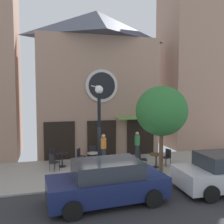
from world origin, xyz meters
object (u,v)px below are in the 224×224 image
(cafe_table_leftmost, at_px, (93,157))
(cafe_table_near_curb, at_px, (156,158))
(pedestrian_orange, at_px, (104,148))
(pedestrian_green, at_px, (137,145))
(cafe_chair_curbside, at_px, (53,161))
(cafe_table_center, at_px, (125,160))
(cafe_chair_near_lamp, at_px, (54,155))
(cafe_table_center_left, at_px, (62,157))
(cafe_chair_outer, at_px, (141,158))
(cafe_chair_near_tree, at_px, (167,156))
(cafe_chair_under_awning, at_px, (80,155))
(cafe_chair_left_end, at_px, (93,152))
(street_lamp, at_px, (99,134))
(street_tree, at_px, (162,111))
(parked_car_navy, at_px, (107,182))

(cafe_table_leftmost, relative_size, cafe_table_near_curb, 0.95)
(pedestrian_orange, height_order, pedestrian_green, same)
(pedestrian_orange, bearing_deg, cafe_chair_curbside, -164.69)
(cafe_table_center, distance_m, cafe_chair_near_lamp, 4.14)
(cafe_table_center_left, distance_m, cafe_chair_near_lamp, 0.80)
(cafe_table_center_left, distance_m, cafe_chair_curbside, 0.83)
(pedestrian_orange, bearing_deg, cafe_chair_outer, -39.35)
(cafe_chair_near_tree, bearing_deg, pedestrian_green, 123.22)
(cafe_table_near_curb, xyz_separation_m, cafe_chair_under_awning, (-3.87, 1.67, -0.01))
(cafe_chair_curbside, bearing_deg, cafe_table_center_left, 53.36)
(cafe_table_center_left, height_order, pedestrian_green, pedestrian_green)
(cafe_chair_left_end, height_order, pedestrian_green, pedestrian_green)
(cafe_chair_outer, distance_m, pedestrian_orange, 2.28)
(street_lamp, distance_m, cafe_table_center, 2.73)
(street_tree, bearing_deg, cafe_chair_left_end, 133.57)
(cafe_table_center_left, relative_size, parked_car_navy, 0.17)
(cafe_table_center, relative_size, cafe_chair_under_awning, 0.86)
(cafe_table_center, xyz_separation_m, cafe_chair_left_end, (-1.32, 2.05, 0.03))
(cafe_table_leftmost, distance_m, cafe_chair_outer, 2.66)
(cafe_chair_under_awning, xyz_separation_m, cafe_chair_near_lamp, (-1.43, 0.47, 0.00))
(cafe_chair_near_lamp, bearing_deg, cafe_chair_under_awning, -18.04)
(cafe_table_near_curb, bearing_deg, pedestrian_orange, 148.20)
(pedestrian_green, bearing_deg, cafe_table_leftmost, -166.53)
(cafe_chair_under_awning, xyz_separation_m, cafe_chair_outer, (3.08, -1.53, 0.00))
(street_tree, relative_size, cafe_table_center, 5.65)
(cafe_chair_left_end, height_order, cafe_chair_near_tree, same)
(street_lamp, distance_m, cafe_chair_near_tree, 4.75)
(street_tree, distance_m, cafe_chair_near_tree, 3.00)
(cafe_table_near_curb, height_order, cafe_chair_left_end, cafe_chair_left_end)
(cafe_chair_curbside, distance_m, pedestrian_green, 5.15)
(cafe_chair_curbside, distance_m, pedestrian_orange, 2.96)
(pedestrian_green, relative_size, parked_car_navy, 0.38)
(cafe_chair_outer, bearing_deg, pedestrian_orange, 140.65)
(cafe_chair_left_end, bearing_deg, pedestrian_orange, -42.53)
(cafe_chair_near_tree, bearing_deg, parked_car_navy, -139.95)
(parked_car_navy, bearing_deg, cafe_chair_under_awning, 93.15)
(street_tree, xyz_separation_m, cafe_table_near_curb, (0.20, 0.96, -2.58))
(street_lamp, distance_m, cafe_table_near_curb, 4.02)
(cafe_table_center, distance_m, cafe_table_near_curb, 1.75)
(cafe_chair_left_end, bearing_deg, cafe_chair_near_lamp, 178.22)
(cafe_chair_curbside, relative_size, pedestrian_green, 0.54)
(cafe_chair_under_awning, height_order, cafe_chair_curbside, same)
(cafe_chair_left_end, bearing_deg, cafe_table_near_curb, -33.90)
(pedestrian_orange, bearing_deg, cafe_chair_under_awning, 175.91)
(street_tree, xyz_separation_m, cafe_table_center_left, (-4.68, 2.42, -2.59))
(street_lamp, distance_m, cafe_table_center_left, 3.56)
(cafe_table_center_left, distance_m, parked_car_navy, 5.08)
(cafe_chair_under_awning, relative_size, parked_car_navy, 0.20)
(cafe_table_leftmost, distance_m, cafe_chair_curbside, 2.20)
(cafe_chair_near_tree, distance_m, pedestrian_orange, 3.58)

